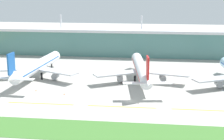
{
  "coord_description": "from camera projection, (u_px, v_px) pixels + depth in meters",
  "views": [
    {
      "loc": [
        10.25,
        -148.14,
        49.3
      ],
      "look_at": [
        -11.2,
        26.32,
        7.0
      ],
      "focal_mm": 58.51,
      "sensor_mm": 36.0,
      "label": 1
    }
  ],
  "objects": [
    {
      "name": "ground_plane",
      "position": [
        130.0,
        101.0,
        155.71
      ],
      "size": [
        600.0,
        600.0,
        0.0
      ],
      "primitive_type": "plane",
      "color": "#A8A59E"
    },
    {
      "name": "terminal_building",
      "position": [
        142.0,
        41.0,
        255.06
      ],
      "size": [
        288.0,
        34.0,
        27.57
      ],
      "color": "slate",
      "rests_on": "ground"
    },
    {
      "name": "airliner_near_middle",
      "position": [
        37.0,
        67.0,
        190.56
      ],
      "size": [
        48.67,
        65.5,
        18.9
      ],
      "color": "white",
      "rests_on": "ground"
    },
    {
      "name": "airliner_center",
      "position": [
        141.0,
        70.0,
        184.11
      ],
      "size": [
        48.35,
        66.74,
        18.9
      ],
      "color": "white",
      "rests_on": "ground"
    },
    {
      "name": "taxiway_stripe_mid_west",
      "position": [
        41.0,
        104.0,
        152.31
      ],
      "size": [
        28.0,
        0.7,
        0.04
      ],
      "primitive_type": "cube",
      "color": "yellow",
      "rests_on": "ground"
    },
    {
      "name": "taxiway_stripe_centre",
      "position": [
        122.0,
        107.0,
        148.28
      ],
      "size": [
        28.0,
        0.7,
        0.04
      ],
      "primitive_type": "cube",
      "color": "yellow",
      "rests_on": "ground"
    },
    {
      "name": "taxiway_stripe_mid_east",
      "position": [
        207.0,
        110.0,
        144.25
      ],
      "size": [
        28.0,
        0.7,
        0.04
      ],
      "primitive_type": "cube",
      "color": "yellow",
      "rests_on": "ground"
    },
    {
      "name": "grass_verge",
      "position": [
        123.0,
        132.0,
        123.03
      ],
      "size": [
        300.0,
        18.0,
        0.1
      ],
      "primitive_type": "cube",
      "color": "#3D702D",
      "rests_on": "ground"
    },
    {
      "name": "safety_cone_left_wingtip",
      "position": [
        36.0,
        90.0,
        169.83
      ],
      "size": [
        0.56,
        0.56,
        0.7
      ],
      "primitive_type": "cone",
      "color": "orange",
      "rests_on": "ground"
    },
    {
      "name": "safety_cone_nose_front",
      "position": [
        64.0,
        94.0,
        164.24
      ],
      "size": [
        0.56,
        0.56,
        0.7
      ],
      "primitive_type": "cone",
      "color": "orange",
      "rests_on": "ground"
    }
  ]
}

